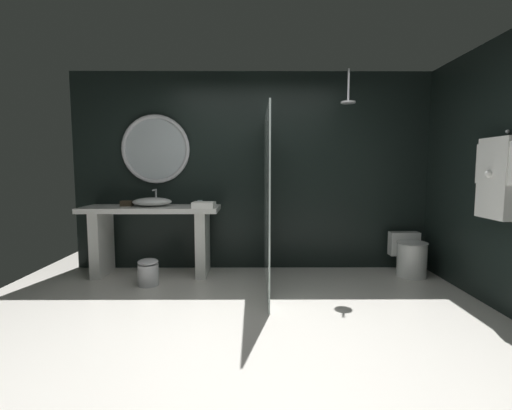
{
  "coord_description": "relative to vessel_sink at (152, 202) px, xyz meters",
  "views": [
    {
      "loc": [
        -0.01,
        -2.99,
        1.36
      ],
      "look_at": [
        0.01,
        0.71,
        0.98
      ],
      "focal_mm": 25.51,
      "sensor_mm": 36.0,
      "label": 1
    }
  ],
  "objects": [
    {
      "name": "ground_plane",
      "position": [
        1.3,
        -1.58,
        -0.93
      ],
      "size": [
        5.76,
        5.76,
        0.0
      ],
      "primitive_type": "plane",
      "color": "silver"
    },
    {
      "name": "back_wall_panel",
      "position": [
        1.3,
        0.32,
        0.37
      ],
      "size": [
        4.8,
        0.1,
        2.6
      ],
      "primitive_type": "cube",
      "color": "black",
      "rests_on": "ground_plane"
    },
    {
      "name": "side_wall_right",
      "position": [
        3.65,
        -0.82,
        0.37
      ],
      "size": [
        0.1,
        2.47,
        2.6
      ],
      "primitive_type": "cube",
      "color": "black",
      "rests_on": "ground_plane"
    },
    {
      "name": "vanity_counter",
      "position": [
        -0.0,
        -0.04,
        -0.36
      ],
      "size": [
        1.69,
        0.58,
        0.87
      ],
      "color": "silver",
      "rests_on": "ground_plane"
    },
    {
      "name": "vessel_sink",
      "position": [
        0.0,
        0.0,
        0.0
      ],
      "size": [
        0.49,
        0.4,
        0.21
      ],
      "color": "white",
      "rests_on": "vanity_counter"
    },
    {
      "name": "tumbler_cup",
      "position": [
        0.61,
        -0.05,
        -0.01
      ],
      "size": [
        0.06,
        0.06,
        0.08
      ],
      "primitive_type": "cylinder",
      "color": "silver",
      "rests_on": "vanity_counter"
    },
    {
      "name": "tissue_box",
      "position": [
        -0.32,
        0.01,
        -0.02
      ],
      "size": [
        0.15,
        0.11,
        0.07
      ],
      "primitive_type": "cube",
      "color": "#3D3323",
      "rests_on": "vanity_counter"
    },
    {
      "name": "round_wall_mirror",
      "position": [
        -0.0,
        0.24,
        0.67
      ],
      "size": [
        0.9,
        0.05,
        0.9
      ],
      "color": "silver"
    },
    {
      "name": "shower_glass_panel",
      "position": [
        1.43,
        -0.52,
        0.05
      ],
      "size": [
        0.02,
        1.59,
        1.96
      ],
      "primitive_type": "cube",
      "color": "silver",
      "rests_on": "ground_plane"
    },
    {
      "name": "rain_shower_head",
      "position": [
        2.39,
        -0.22,
        1.24
      ],
      "size": [
        0.17,
        0.17,
        0.39
      ],
      "color": "silver"
    },
    {
      "name": "hanging_bathrobe",
      "position": [
        3.51,
        -1.25,
        0.36
      ],
      "size": [
        0.2,
        0.56,
        0.81
      ],
      "color": "silver"
    },
    {
      "name": "toilet",
      "position": [
        3.25,
        -0.08,
        -0.67
      ],
      "size": [
        0.38,
        0.53,
        0.52
      ],
      "color": "white",
      "rests_on": "ground_plane"
    },
    {
      "name": "waste_bin",
      "position": [
        0.06,
        -0.47,
        -0.77
      ],
      "size": [
        0.23,
        0.23,
        0.31
      ],
      "color": "silver",
      "rests_on": "ground_plane"
    },
    {
      "name": "folded_hand_towel",
      "position": [
        0.68,
        -0.23,
        -0.02
      ],
      "size": [
        0.28,
        0.22,
        0.07
      ],
      "primitive_type": "cube",
      "rotation": [
        0.0,
        0.0,
        -0.1
      ],
      "color": "white",
      "rests_on": "vanity_counter"
    }
  ]
}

